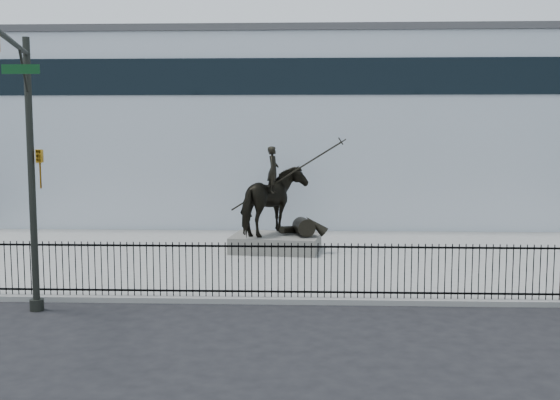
{
  "coord_description": "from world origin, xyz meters",
  "views": [
    {
      "loc": [
        0.01,
        -16.19,
        4.72
      ],
      "look_at": [
        -0.88,
        6.0,
        2.3
      ],
      "focal_mm": 42.0,
      "sensor_mm": 36.0,
      "label": 1
    }
  ],
  "objects": [
    {
      "name": "statue_plinth",
      "position": [
        -1.12,
        8.0,
        0.45
      ],
      "size": [
        3.46,
        2.59,
        0.6
      ],
      "primitive_type": "cube",
      "rotation": [
        0.0,
        0.0,
        -0.12
      ],
      "color": "#53514C",
      "rests_on": "plaza"
    },
    {
      "name": "traffic_signal_left",
      "position": [
        -6.75,
        -0.62,
        4.03
      ],
      "size": [
        1.52,
        4.84,
        7.0
      ],
      "color": "black",
      "rests_on": "ground"
    },
    {
      "name": "picket_fence",
      "position": [
        0.0,
        1.25,
        0.9
      ],
      "size": [
        22.1,
        0.1,
        1.5
      ],
      "color": "black",
      "rests_on": "plaza"
    },
    {
      "name": "equestrian_statue",
      "position": [
        -1.05,
        8.0,
        2.02
      ],
      "size": [
        4.1,
        2.79,
        3.49
      ],
      "rotation": [
        0.0,
        0.0,
        -0.12
      ],
      "color": "black",
      "rests_on": "statue_plinth"
    },
    {
      "name": "ground",
      "position": [
        0.0,
        0.0,
        0.0
      ],
      "size": [
        120.0,
        120.0,
        0.0
      ],
      "primitive_type": "plane",
      "color": "black",
      "rests_on": "ground"
    },
    {
      "name": "plaza",
      "position": [
        0.0,
        7.0,
        0.07
      ],
      "size": [
        30.0,
        12.0,
        0.15
      ],
      "primitive_type": "cube",
      "color": "gray",
      "rests_on": "ground"
    },
    {
      "name": "building",
      "position": [
        0.0,
        20.0,
        4.5
      ],
      "size": [
        44.0,
        14.0,
        9.0
      ],
      "primitive_type": "cube",
      "color": "silver",
      "rests_on": "ground"
    }
  ]
}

